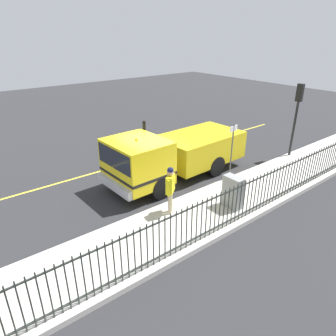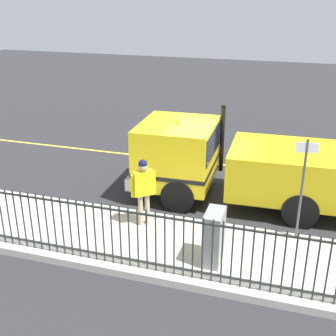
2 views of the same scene
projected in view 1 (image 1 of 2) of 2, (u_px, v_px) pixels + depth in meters
name	position (u px, v px, depth m)	size (l,w,h in m)	color
ground_plane	(155.00, 183.00, 13.73)	(57.38, 57.38, 0.00)	#2B2B2D
sidewalk_slab	(207.00, 212.00, 11.35)	(2.76, 26.08, 0.18)	beige
lane_marking	(124.00, 164.00, 15.61)	(0.12, 23.47, 0.01)	yellow
work_truck	(169.00, 154.00, 13.55)	(2.69, 6.95, 2.59)	yellow
worker_standing	(170.00, 186.00, 10.72)	(0.49, 0.54, 1.79)	yellow
iron_fence	(232.00, 205.00, 10.20)	(0.04, 22.20, 1.45)	#2D332D
traffic_light_near	(298.00, 106.00, 15.24)	(0.32, 0.24, 3.69)	black
utility_cabinet	(233.00, 192.00, 11.27)	(0.75, 0.38, 1.23)	gray
traffic_cone	(157.00, 155.00, 16.01)	(0.41, 0.41, 0.59)	orange
street_sign	(232.00, 146.00, 13.05)	(0.10, 0.50, 2.52)	#4C4C4C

